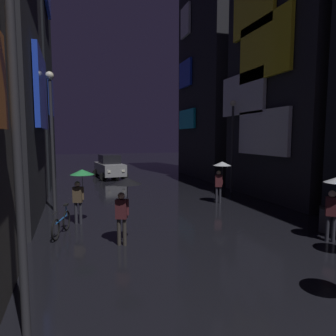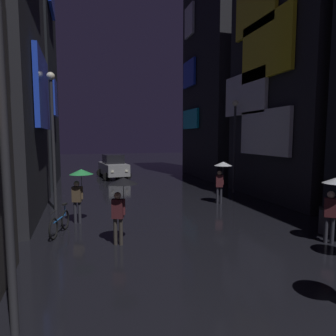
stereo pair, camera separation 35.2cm
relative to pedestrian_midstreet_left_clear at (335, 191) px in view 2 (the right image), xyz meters
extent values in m
cube|color=#264CF9|center=(-9.11, 6.88, 3.63)|extent=(0.20, 3.84, 3.18)
cube|color=black|center=(-11.26, 15.95, 7.14)|extent=(4.00, 8.03, 17.63)
cube|color=#264CF9|center=(-9.11, 14.04, 4.24)|extent=(0.20, 2.34, 2.40)
cube|color=#232328|center=(3.74, 6.62, 5.04)|extent=(4.00, 7.36, 13.41)
cube|color=white|center=(1.59, 6.26, 1.92)|extent=(0.20, 4.19, 2.34)
cube|color=white|center=(1.59, 8.27, 4.15)|extent=(0.20, 4.25, 2.36)
cube|color=yellow|center=(1.59, 6.34, 6.22)|extent=(0.20, 4.20, 3.06)
cube|color=yellow|center=(1.59, 7.42, 8.89)|extent=(0.20, 3.72, 3.18)
cube|color=#232328|center=(3.74, 15.73, 8.63)|extent=(4.00, 7.57, 20.59)
cube|color=#19D8F2|center=(1.59, 17.00, 3.21)|extent=(0.20, 3.33, 1.63)
cube|color=#264CF9|center=(1.59, 17.43, 7.08)|extent=(0.20, 2.54, 2.21)
cube|color=white|center=(1.59, 17.48, 11.44)|extent=(0.20, 1.86, 2.49)
cylinder|color=#2D2D38|center=(-0.19, 0.10, -1.24)|extent=(0.12, 0.12, 0.85)
cylinder|color=#2D2D38|center=(-0.05, -0.01, -1.24)|extent=(0.12, 0.12, 0.85)
cube|color=#4C1E23|center=(-0.12, 0.05, -0.52)|extent=(0.40, 0.38, 0.60)
sphere|color=beige|center=(-0.12, 0.05, -0.11)|extent=(0.22, 0.22, 0.22)
cylinder|color=#2D2D38|center=(-1.01, 6.23, -1.24)|extent=(0.12, 0.12, 0.85)
cylinder|color=#2D2D38|center=(-0.84, 6.17, -1.24)|extent=(0.12, 0.12, 0.85)
cube|color=#4C1E23|center=(-0.93, 6.20, -0.52)|extent=(0.39, 0.32, 0.60)
sphere|color=tan|center=(-0.93, 6.20, -0.11)|extent=(0.22, 0.22, 0.22)
cylinder|color=#4C1E23|center=(-0.74, 6.19, -0.47)|extent=(0.09, 0.09, 0.50)
cylinder|color=slate|center=(-0.74, 6.19, -0.13)|extent=(0.02, 0.02, 0.77)
cone|color=silver|center=(-0.74, 6.19, 0.35)|extent=(0.90, 0.90, 0.20)
cylinder|color=#2D2D38|center=(-7.85, 4.63, -1.24)|extent=(0.12, 0.12, 0.85)
cylinder|color=#2D2D38|center=(-7.69, 4.57, -1.24)|extent=(0.12, 0.12, 0.85)
cube|color=brown|center=(-7.77, 4.60, -0.52)|extent=(0.40, 0.33, 0.60)
sphere|color=beige|center=(-7.77, 4.60, -0.11)|extent=(0.22, 0.22, 0.22)
cylinder|color=brown|center=(-7.58, 4.58, -0.47)|extent=(0.09, 0.09, 0.50)
cylinder|color=slate|center=(-7.58, 4.58, -0.13)|extent=(0.02, 0.02, 0.77)
cone|color=green|center=(-7.58, 4.58, 0.35)|extent=(0.90, 0.90, 0.20)
cylinder|color=#38332D|center=(-6.62, 1.82, -1.24)|extent=(0.12, 0.12, 0.85)
cylinder|color=#38332D|center=(-6.46, 1.75, -1.24)|extent=(0.12, 0.12, 0.85)
cube|color=#4C1E23|center=(-6.54, 1.78, -0.52)|extent=(0.40, 0.34, 0.60)
sphere|color=tan|center=(-6.54, 1.78, -0.11)|extent=(0.22, 0.22, 0.22)
cylinder|color=#4C1E23|center=(-6.36, 1.75, -0.47)|extent=(0.09, 0.09, 0.50)
cylinder|color=slate|center=(-6.36, 1.75, -0.13)|extent=(0.02, 0.02, 0.77)
cone|color=black|center=(-6.36, 1.75, 0.35)|extent=(0.90, 0.90, 0.20)
torus|color=black|center=(-8.52, 2.87, -1.31)|extent=(0.27, 0.71, 0.72)
torus|color=black|center=(-8.20, 3.92, -1.31)|extent=(0.27, 0.71, 0.72)
cylinder|color=#1E59A5|center=(-8.36, 3.40, -1.13)|extent=(0.34, 0.97, 0.05)
cylinder|color=#1E59A5|center=(-8.20, 3.92, -0.96)|extent=(0.04, 0.04, 0.40)
cube|color=black|center=(-8.20, 3.92, -0.74)|extent=(0.18, 0.26, 0.06)
cylinder|color=black|center=(-8.52, 2.87, -0.76)|extent=(0.16, 0.44, 0.03)
cube|color=#99999E|center=(-5.02, 17.33, -0.90)|extent=(2.18, 4.27, 0.90)
cube|color=black|center=(-5.02, 17.33, -0.10)|extent=(1.66, 2.00, 0.70)
cylinder|color=black|center=(-4.06, 16.11, -1.35)|extent=(0.66, 0.30, 0.64)
cylinder|color=black|center=(-5.66, 15.91, -1.35)|extent=(0.66, 0.30, 0.64)
cylinder|color=black|center=(-4.38, 18.75, -1.35)|extent=(0.66, 0.30, 0.64)
cylinder|color=black|center=(-5.98, 18.56, -1.35)|extent=(0.66, 0.30, 0.64)
cube|color=white|center=(-4.23, 15.34, -0.90)|extent=(0.21, 0.08, 0.14)
cube|color=white|center=(-5.32, 15.21, -0.90)|extent=(0.21, 0.08, 0.14)
cylinder|color=#2D2D33|center=(1.24, 8.68, 0.91)|extent=(0.14, 0.14, 5.16)
sphere|color=#F9EFCC|center=(1.24, 8.68, 3.67)|extent=(0.36, 0.36, 0.36)
cylinder|color=#2D2D33|center=(-8.76, -2.03, 1.11)|extent=(0.14, 0.14, 5.56)
cylinder|color=#2D2D33|center=(-8.76, 7.13, 1.25)|extent=(0.14, 0.14, 5.85)
sphere|color=#F9EFCC|center=(-8.76, 7.13, 4.36)|extent=(0.36, 0.36, 0.36)
cylinder|color=#3F3F47|center=(0.54, 0.87, -1.24)|extent=(0.44, 0.44, 0.85)
cylinder|color=black|center=(0.54, 0.87, -0.78)|extent=(0.46, 0.46, 0.08)
camera|label=1|loc=(-7.94, -7.24, 1.68)|focal=32.00mm
camera|label=2|loc=(-7.61, -7.34, 1.68)|focal=32.00mm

